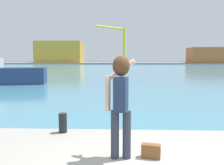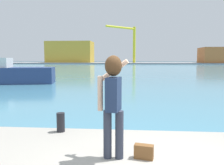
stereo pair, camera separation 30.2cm
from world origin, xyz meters
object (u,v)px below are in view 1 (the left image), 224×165
Objects in this scene: port_crane at (120,39)px; handbag at (151,151)px; harbor_bollard at (63,123)px; warehouse_left at (60,52)px; warehouse_right at (207,55)px; person_photographer at (120,96)px.

handbag is at bearing -89.39° from port_crane.
warehouse_left is at bearing 104.62° from harbor_bollard.
handbag is 93.70m from warehouse_left.
harbor_bollard reaches higher than handbag.
port_crane is (24.13, -6.27, 4.42)m from warehouse_left.
warehouse_left reaches higher than handbag.
handbag is 0.02× the size of port_crane.
harbor_bollard is (-1.84, 1.32, 0.10)m from handbag.
port_crane is at bearing 89.34° from harbor_bollard.
warehouse_left reaches higher than warehouse_right.
warehouse_right is (34.07, 86.17, 2.58)m from harbor_bollard.
person_photographer is 2.06m from harbor_bollard.
person_photographer is 1.08m from handbag.
port_crane is (-0.37, 83.96, 7.47)m from person_photographer.
port_crane is (0.95, 82.62, 8.32)m from harbor_bollard.
person_photographer is 93.45m from warehouse_right.
warehouse_left is 25.32m from port_crane.
warehouse_left is at bearing 25.48° from person_photographer.
warehouse_right is at bearing 69.78° from handbag.
warehouse_right is 0.99× the size of port_crane.
port_crane reaches higher than handbag.
port_crane is at bearing -14.55° from warehouse_left.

